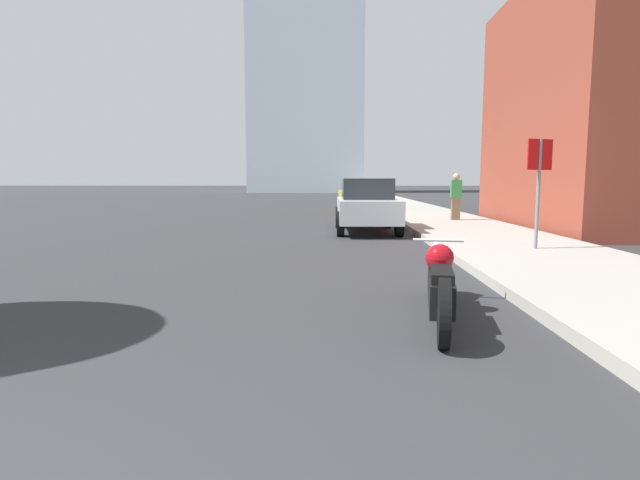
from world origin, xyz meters
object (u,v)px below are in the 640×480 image
Objects in this scene: motorcycle at (440,283)px; parked_car_silver at (366,205)px; stop_sign at (539,174)px; parked_car_yellow at (357,194)px; pedestrian at (456,196)px.

parked_car_silver is at bearing 101.01° from motorcycle.
parked_car_silver is 1.98× the size of stop_sign.
motorcycle is at bearing -121.27° from stop_sign.
stop_sign reaches higher than parked_car_silver.
parked_car_yellow reaches higher than parked_car_silver.
pedestrian is (3.00, 12.26, 0.59)m from motorcycle.
motorcycle is at bearing -103.76° from pedestrian.
parked_car_yellow is (0.15, 11.81, 0.01)m from parked_car_silver.
parked_car_silver is 5.73m from stop_sign.
parked_car_yellow is at bearing 88.26° from parked_car_silver.
pedestrian reaches higher than parked_car_yellow.
motorcycle is at bearing -89.34° from parked_car_silver.
parked_car_yellow is at bearing 100.18° from stop_sign.
parked_car_silver is 4.34m from pedestrian.
stop_sign is at bearing 68.06° from motorcycle.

